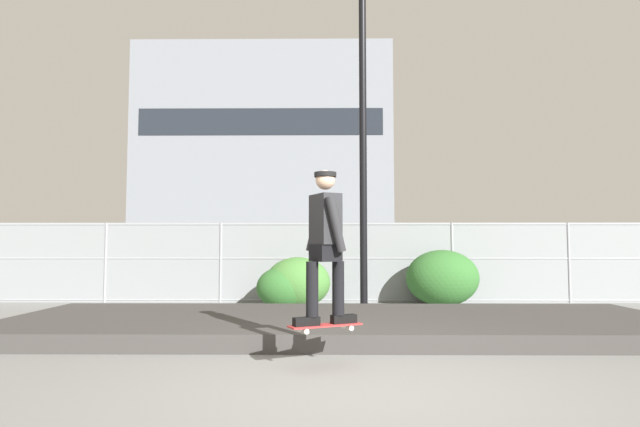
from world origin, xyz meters
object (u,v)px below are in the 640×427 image
Objects in this scene: parked_car_near at (134,262)px; shrub_right at (442,278)px; street_lamp at (363,103)px; shrub_center at (298,282)px; skater at (325,237)px; shrub_left at (283,287)px; skateboard at (325,326)px.

parked_car_near is 2.79× the size of shrub_right.
street_lamp reaches higher than parked_car_near.
shrub_center is 0.88× the size of shrub_right.
skater is 5.53m from shrub_center.
street_lamp is 4.37m from shrub_left.
shrub_left is at bearing 99.37° from skater.
shrub_center is 3.16m from shrub_right.
shrub_center is at bearing 96.12° from skateboard.
shrub_left is at bearing -43.35° from parked_car_near.
skater reaches higher than skateboard.
shrub_center is at bearing 24.31° from shrub_left.
parked_car_near is 3.19× the size of shrub_center.
parked_car_near is at bearing 120.12° from skater.
skateboard is at bearing -98.44° from street_lamp.
skateboard is 0.58× the size of shrub_center.
shrub_left is (-1.71, -0.32, -4.01)m from street_lamp.
skater is 6.44m from street_lamp.
skater is (-0.00, 0.00, 0.94)m from skateboard.
shrub_left is at bearing -169.46° from street_lamp.
street_lamp is 1.64× the size of parked_car_near.
skater is at bearing -59.88° from parked_car_near.
street_lamp is (0.83, 5.61, 3.05)m from skater.
skater reaches higher than parked_car_near.
skater reaches higher than shrub_left.
skater is at bearing 135.00° from skateboard.
skater reaches higher than shrub_right.
parked_car_near is at bearing 153.56° from shrub_right.
shrub_center is (-1.41, -0.19, -3.92)m from street_lamp.
shrub_right is at bearing 4.92° from street_lamp.
shrub_center reaches higher than skateboard.
street_lamp is 5.21× the size of shrub_center.
shrub_left is at bearing 99.37° from skateboard.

